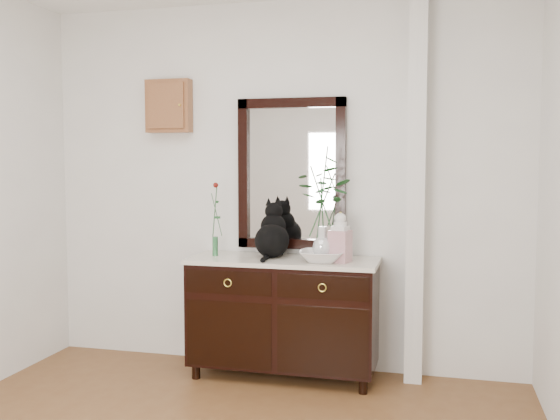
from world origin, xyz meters
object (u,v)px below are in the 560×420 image
(sideboard, at_px, (283,311))
(ginger_jar, at_px, (340,237))
(cat, at_px, (272,229))
(lotus_bowl, at_px, (322,256))

(sideboard, height_order, ginger_jar, ginger_jar)
(cat, distance_m, lotus_bowl, 0.43)
(lotus_bowl, bearing_deg, ginger_jar, 9.44)
(lotus_bowl, relative_size, ginger_jar, 0.91)
(sideboard, relative_size, cat, 3.34)
(sideboard, xyz_separation_m, ginger_jar, (0.41, -0.06, 0.55))
(ginger_jar, bearing_deg, cat, 168.78)
(sideboard, distance_m, ginger_jar, 0.69)
(cat, bearing_deg, sideboard, -29.44)
(ginger_jar, bearing_deg, sideboard, 172.06)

